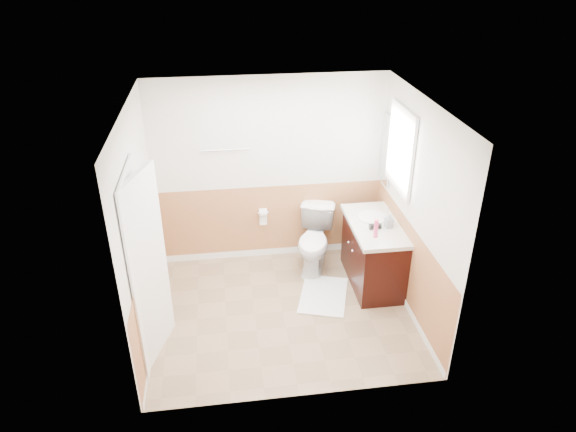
{
  "coord_description": "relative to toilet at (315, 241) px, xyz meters",
  "views": [
    {
      "loc": [
        -0.61,
        -4.88,
        3.92
      ],
      "look_at": [
        0.1,
        0.25,
        1.15
      ],
      "focal_mm": 32.51,
      "sensor_mm": 36.0,
      "label": 1
    }
  ],
  "objects": [
    {
      "name": "mirror_panel",
      "position": [
        0.93,
        0.2,
        1.14
      ],
      "size": [
        0.02,
        0.35,
        0.9
      ],
      "primitive_type": "cube",
      "color": "silver",
      "rests_on": "wall_right"
    },
    {
      "name": "tp_holder_bar",
      "position": [
        -0.64,
        0.33,
        0.29
      ],
      "size": [
        0.14,
        0.02,
        0.02
      ],
      "primitive_type": "cylinder",
      "rotation": [
        0.0,
        1.57,
        0.0
      ],
      "color": "silver",
      "rests_on": "wall_back"
    },
    {
      "name": "hair_dryer_body",
      "position": [
        0.62,
        -0.56,
        0.48
      ],
      "size": [
        0.14,
        0.07,
        0.07
      ],
      "primitive_type": "cylinder",
      "rotation": [
        0.0,
        1.57,
        0.0
      ],
      "color": "black",
      "rests_on": "countertop"
    },
    {
      "name": "wall_left",
      "position": [
        -2.04,
        -0.9,
        0.84
      ],
      "size": [
        0.0,
        3.0,
        3.0
      ],
      "primitive_type": "plane",
      "rotation": [
        1.57,
        0.0,
        1.57
      ],
      "color": "silver",
      "rests_on": "floor"
    },
    {
      "name": "sink_basin",
      "position": [
        0.67,
        -0.28,
        0.45
      ],
      "size": [
        0.36,
        0.36,
        0.02
      ],
      "primitive_type": "cylinder",
      "color": "white",
      "rests_on": "countertop"
    },
    {
      "name": "vanity_knob_left",
      "position": [
        0.37,
        -0.53,
        0.14
      ],
      "size": [
        0.03,
        0.03,
        0.03
      ],
      "primitive_type": "sphere",
      "color": "silver",
      "rests_on": "vanity_cabinet"
    },
    {
      "name": "wainscot_front",
      "position": [
        -0.54,
        -2.19,
        0.09
      ],
      "size": [
        3.0,
        0.0,
        3.0
      ],
      "primitive_type": "plane",
      "rotation": [
        -1.57,
        0.0,
        0.0
      ],
      "color": "#BA784A",
      "rests_on": "floor"
    },
    {
      "name": "wainscot_right",
      "position": [
        0.95,
        -0.9,
        0.09
      ],
      "size": [
        0.0,
        2.6,
        2.6
      ],
      "primitive_type": "plane",
      "rotation": [
        1.57,
        0.0,
        -1.57
      ],
      "color": "#BA784A",
      "rests_on": "floor"
    },
    {
      "name": "faucet",
      "position": [
        0.85,
        -0.28,
        0.51
      ],
      "size": [
        0.02,
        0.02,
        0.14
      ],
      "primitive_type": "cylinder",
      "color": "white",
      "rests_on": "countertop"
    },
    {
      "name": "lotion_bottle",
      "position": [
        0.57,
        -0.74,
        0.55
      ],
      "size": [
        0.05,
        0.05,
        0.22
      ],
      "primitive_type": "cylinder",
      "color": "#E03A6A",
      "rests_on": "countertop"
    },
    {
      "name": "toilet",
      "position": [
        0.0,
        0.0,
        0.0
      ],
      "size": [
        0.67,
        0.89,
        0.81
      ],
      "primitive_type": "imported",
      "rotation": [
        0.0,
        0.0,
        -0.3
      ],
      "color": "white",
      "rests_on": "floor"
    },
    {
      "name": "floor",
      "position": [
        -0.54,
        -0.9,
        -0.41
      ],
      "size": [
        3.0,
        3.0,
        0.0
      ],
      "primitive_type": "plane",
      "color": "#8C7051",
      "rests_on": "ground"
    },
    {
      "name": "tp_roll",
      "position": [
        -0.64,
        0.33,
        0.29
      ],
      "size": [
        0.1,
        0.11,
        0.11
      ],
      "primitive_type": "cylinder",
      "rotation": [
        0.0,
        1.57,
        0.0
      ],
      "color": "white",
      "rests_on": "tp_holder_bar"
    },
    {
      "name": "wainscot_back",
      "position": [
        -0.54,
        0.39,
        0.09
      ],
      "size": [
        3.0,
        0.0,
        3.0
      ],
      "primitive_type": "plane",
      "rotation": [
        1.57,
        0.0,
        0.0
      ],
      "color": "#BA784A",
      "rests_on": "floor"
    },
    {
      "name": "countertop",
      "position": [
        0.66,
        -0.43,
        0.42
      ],
      "size": [
        0.6,
        1.15,
        0.05
      ],
      "primitive_type": "cube",
      "color": "silver",
      "rests_on": "vanity_cabinet"
    },
    {
      "name": "tp_sheet",
      "position": [
        -0.64,
        0.33,
        0.18
      ],
      "size": [
        0.1,
        0.01,
        0.16
      ],
      "primitive_type": "cube",
      "color": "white",
      "rests_on": "tp_roll"
    },
    {
      "name": "ceiling",
      "position": [
        -0.54,
        -0.9,
        2.09
      ],
      "size": [
        3.0,
        3.0,
        0.0
      ],
      "primitive_type": "plane",
      "rotation": [
        3.14,
        0.0,
        0.0
      ],
      "color": "white",
      "rests_on": "floor"
    },
    {
      "name": "hair_dryer_handle",
      "position": [
        0.59,
        -0.53,
        0.45
      ],
      "size": [
        0.03,
        0.03,
        0.07
      ],
      "primitive_type": "cylinder",
      "color": "black",
      "rests_on": "countertop"
    },
    {
      "name": "door_knob",
      "position": [
        -1.88,
        -1.02,
        0.54
      ],
      "size": [
        0.06,
        0.06,
        0.06
      ],
      "primitive_type": "sphere",
      "color": "silver",
      "rests_on": "door"
    },
    {
      "name": "wall_back",
      "position": [
        -0.54,
        0.4,
        0.84
      ],
      "size": [
        3.0,
        0.0,
        3.0
      ],
      "primitive_type": "plane",
      "rotation": [
        1.57,
        0.0,
        0.0
      ],
      "color": "silver",
      "rests_on": "floor"
    },
    {
      "name": "wainscot_left",
      "position": [
        -2.03,
        -0.9,
        0.09
      ],
      "size": [
        0.0,
        2.6,
        2.6
      ],
      "primitive_type": "plane",
      "rotation": [
        1.57,
        0.0,
        1.57
      ],
      "color": "#BA784A",
      "rests_on": "floor"
    },
    {
      "name": "window_glass",
      "position": [
        0.94,
        -0.31,
        1.34
      ],
      "size": [
        0.01,
        0.7,
        0.9
      ],
      "primitive_type": "cube",
      "color": "white",
      "rests_on": "wall_right"
    },
    {
      "name": "window_frame",
      "position": [
        0.93,
        -0.31,
        1.34
      ],
      "size": [
        0.04,
        0.8,
        1.0
      ],
      "primitive_type": "cube",
      "color": "white",
      "rests_on": "wall_right"
    },
    {
      "name": "soap_dispenser",
      "position": [
        0.79,
        -0.54,
        0.54
      ],
      "size": [
        0.1,
        0.1,
        0.18
      ],
      "primitive_type": "imported",
      "rotation": [
        0.0,
        0.0,
        0.19
      ],
      "color": "gray",
      "rests_on": "countertop"
    },
    {
      "name": "door",
      "position": [
        -1.94,
        -1.35,
        0.61
      ],
      "size": [
        0.29,
        0.78,
        2.04
      ],
      "primitive_type": "cube",
      "rotation": [
        0.0,
        0.0,
        -0.31
      ],
      "color": "white",
      "rests_on": "wall_left"
    },
    {
      "name": "wall_front",
      "position": [
        -0.54,
        -2.2,
        0.84
      ],
      "size": [
        3.0,
        0.0,
        3.0
      ],
      "primitive_type": "plane",
      "rotation": [
        -1.57,
        0.0,
        0.0
      ],
      "color": "silver",
      "rests_on": "floor"
    },
    {
      "name": "vanity_cabinet",
      "position": [
        0.67,
        -0.43,
        -0.01
      ],
      "size": [
        0.55,
        1.1,
        0.8
      ],
      "primitive_type": "cube",
      "color": "black",
      "rests_on": "floor"
    },
    {
      "name": "bath_mat",
      "position": [
        0.0,
        -0.66,
        -0.4
      ],
      "size": [
        0.76,
        0.93,
        0.02
      ],
      "primitive_type": "cube",
      "rotation": [
        0.0,
        0.0,
        -0.3
      ],
      "color": "white",
      "rests_on": "floor"
    },
    {
      "name": "vanity_knob_right",
      "position": [
        0.37,
        -0.33,
        0.14
      ],
      "size": [
        0.03,
        0.03,
        0.03
      ],
      "primitive_type": "sphere",
      "color": "silver",
      "rests_on": "vanity_cabinet"
    },
    {
      "name": "door_frame",
      "position": [
        -2.02,
        -1.35,
        0.62
      ],
      "size": [
        0.02,
        0.92,
        2.1
      ],
      "primitive_type": "cube",
      "color": "white",
      "rests_on": "wall_left"
    },
    {
      "name": "towel_bar",
      "position": [
        -1.09,
        0.35,
        1.19
      ],
      "size": [
        0.62,
        0.02,
        0.02
      ],
      "primitive_type": "cylinder",
      "rotation": [
        0.0,
        1.57,
        0.0
      ],
      "color": "silver",
      "rests_on": "wall_back"
    },
    {
      "name": "wall_right",
      "position": [
        0.96,
        -0.9,
        0.84
      ],
      "size": [
        0.0,
        3.0,
        3.0
      ],
      "primitive_type": "plane",
      "rotation": [
        1.57,
        0.0,
        -1.57
      ],
      "color": "silver",
      "rests_on": "floor"
    }
  ]
}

